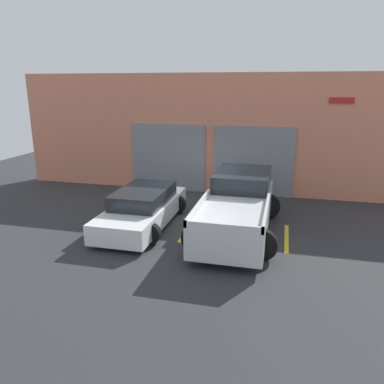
{
  "coord_description": "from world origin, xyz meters",
  "views": [
    {
      "loc": [
        2.81,
        -12.3,
        4.46
      ],
      "look_at": [
        0.0,
        -0.94,
        1.1
      ],
      "focal_mm": 35.0,
      "sensor_mm": 36.0,
      "label": 1
    }
  ],
  "objects": [
    {
      "name": "parking_stripe_far_left",
      "position": [
        -3.07,
        -1.44,
        0.0
      ],
      "size": [
        0.12,
        2.2,
        0.01
      ],
      "primitive_type": "cube",
      "color": "gold",
      "rests_on": "ground"
    },
    {
      "name": "pickup_truck",
      "position": [
        1.54,
        -1.16,
        0.81
      ],
      "size": [
        2.59,
        5.35,
        1.67
      ],
      "color": "silver",
      "rests_on": "ground"
    },
    {
      "name": "shophouse_building",
      "position": [
        -0.01,
        3.29,
        2.44
      ],
      "size": [
        17.45,
        0.68,
        4.94
      ],
      "color": "#D17A5B",
      "rests_on": "ground"
    },
    {
      "name": "parking_stripe_centre",
      "position": [
        3.07,
        -1.44,
        0.0
      ],
      "size": [
        0.12,
        2.2,
        0.01
      ],
      "primitive_type": "cube",
      "color": "gold",
      "rests_on": "ground"
    },
    {
      "name": "sedan_white",
      "position": [
        -1.54,
        -1.41,
        0.58
      ],
      "size": [
        2.15,
        4.56,
        1.21
      ],
      "color": "white",
      "rests_on": "ground"
    },
    {
      "name": "parking_stripe_left",
      "position": [
        0.0,
        -1.44,
        0.0
      ],
      "size": [
        0.12,
        2.2,
        0.01
      ],
      "primitive_type": "cube",
      "color": "gold",
      "rests_on": "ground"
    },
    {
      "name": "ground_plane",
      "position": [
        0.0,
        0.0,
        0.0
      ],
      "size": [
        28.0,
        28.0,
        0.0
      ],
      "primitive_type": "plane",
      "color": "#2D2D30"
    }
  ]
}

